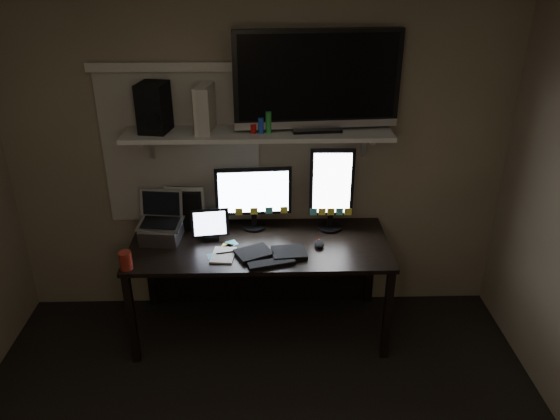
{
  "coord_description": "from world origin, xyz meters",
  "views": [
    {
      "loc": [
        0.06,
        -1.89,
        2.6
      ],
      "look_at": [
        0.14,
        1.25,
        1.07
      ],
      "focal_mm": 35.0,
      "sensor_mm": 36.0,
      "label": 1
    }
  ],
  "objects_px": {
    "laptop": "(160,220)",
    "speaker": "(154,107)",
    "desk": "(260,256)",
    "game_console": "(205,108)",
    "mouse": "(319,244)",
    "tablet": "(210,224)",
    "cup": "(126,260)",
    "keyboard": "(271,253)",
    "monitor_portrait": "(331,189)",
    "tv": "(317,81)",
    "monitor_landscape": "(254,198)"
  },
  "relations": [
    {
      "from": "laptop",
      "to": "speaker",
      "type": "bearing_deg",
      "value": 94.91
    },
    {
      "from": "desk",
      "to": "game_console",
      "type": "xyz_separation_m",
      "value": [
        -0.35,
        0.09,
        1.08
      ]
    },
    {
      "from": "mouse",
      "to": "laptop",
      "type": "height_order",
      "value": "laptop"
    },
    {
      "from": "desk",
      "to": "laptop",
      "type": "bearing_deg",
      "value": -174.12
    },
    {
      "from": "speaker",
      "to": "game_console",
      "type": "bearing_deg",
      "value": 10.91
    },
    {
      "from": "tablet",
      "to": "cup",
      "type": "distance_m",
      "value": 0.64
    },
    {
      "from": "keyboard",
      "to": "game_console",
      "type": "relative_size",
      "value": 1.55
    },
    {
      "from": "monitor_portrait",
      "to": "laptop",
      "type": "relative_size",
      "value": 1.86
    },
    {
      "from": "mouse",
      "to": "game_console",
      "type": "relative_size",
      "value": 0.34
    },
    {
      "from": "cup",
      "to": "game_console",
      "type": "distance_m",
      "value": 1.11
    },
    {
      "from": "monitor_portrait",
      "to": "laptop",
      "type": "xyz_separation_m",
      "value": [
        -1.2,
        -0.16,
        -0.14
      ]
    },
    {
      "from": "laptop",
      "to": "tv",
      "type": "height_order",
      "value": "tv"
    },
    {
      "from": "keyboard",
      "to": "speaker",
      "type": "bearing_deg",
      "value": 137.97
    },
    {
      "from": "monitor_landscape",
      "to": "cup",
      "type": "bearing_deg",
      "value": -149.56
    },
    {
      "from": "monitor_landscape",
      "to": "cup",
      "type": "relative_size",
      "value": 4.54
    },
    {
      "from": "desk",
      "to": "keyboard",
      "type": "bearing_deg",
      "value": -74.24
    },
    {
      "from": "monitor_portrait",
      "to": "laptop",
      "type": "distance_m",
      "value": 1.22
    },
    {
      "from": "monitor_landscape",
      "to": "laptop",
      "type": "distance_m",
      "value": 0.68
    },
    {
      "from": "mouse",
      "to": "laptop",
      "type": "relative_size",
      "value": 0.31
    },
    {
      "from": "desk",
      "to": "monitor_landscape",
      "type": "distance_m",
      "value": 0.43
    },
    {
      "from": "tv",
      "to": "game_console",
      "type": "relative_size",
      "value": 3.57
    },
    {
      "from": "laptop",
      "to": "tablet",
      "type": "bearing_deg",
      "value": 10.5
    },
    {
      "from": "tablet",
      "to": "laptop",
      "type": "xyz_separation_m",
      "value": [
        -0.34,
        -0.02,
        0.05
      ]
    },
    {
      "from": "desk",
      "to": "cup",
      "type": "height_order",
      "value": "cup"
    },
    {
      "from": "desk",
      "to": "mouse",
      "type": "bearing_deg",
      "value": -23.23
    },
    {
      "from": "keyboard",
      "to": "mouse",
      "type": "bearing_deg",
      "value": 2.07
    },
    {
      "from": "tv",
      "to": "cup",
      "type": "bearing_deg",
      "value": -161.1
    },
    {
      "from": "tablet",
      "to": "cup",
      "type": "bearing_deg",
      "value": -151.16
    },
    {
      "from": "monitor_portrait",
      "to": "cup",
      "type": "bearing_deg",
      "value": -158.2
    },
    {
      "from": "desk",
      "to": "mouse",
      "type": "relative_size",
      "value": 17.3
    },
    {
      "from": "mouse",
      "to": "laptop",
      "type": "bearing_deg",
      "value": 174.32
    },
    {
      "from": "monitor_landscape",
      "to": "tablet",
      "type": "distance_m",
      "value": 0.37
    },
    {
      "from": "tablet",
      "to": "cup",
      "type": "relative_size",
      "value": 2.2
    },
    {
      "from": "mouse",
      "to": "speaker",
      "type": "bearing_deg",
      "value": 166.0
    },
    {
      "from": "monitor_landscape",
      "to": "tv",
      "type": "distance_m",
      "value": 0.94
    },
    {
      "from": "monitor_portrait",
      "to": "keyboard",
      "type": "height_order",
      "value": "monitor_portrait"
    },
    {
      "from": "mouse",
      "to": "tablet",
      "type": "relative_size",
      "value": 0.39
    },
    {
      "from": "desk",
      "to": "cup",
      "type": "relative_size",
      "value": 15.01
    },
    {
      "from": "cup",
      "to": "laptop",
      "type": "bearing_deg",
      "value": 65.11
    },
    {
      "from": "cup",
      "to": "keyboard",
      "type": "bearing_deg",
      "value": 8.87
    },
    {
      "from": "monitor_portrait",
      "to": "desk",
      "type": "bearing_deg",
      "value": -169.19
    },
    {
      "from": "monitor_portrait",
      "to": "tv",
      "type": "relative_size",
      "value": 0.57
    },
    {
      "from": "mouse",
      "to": "speaker",
      "type": "xyz_separation_m",
      "value": [
        -1.09,
        0.27,
        0.89
      ]
    },
    {
      "from": "monitor_portrait",
      "to": "cup",
      "type": "xyz_separation_m",
      "value": [
        -1.37,
        -0.52,
        -0.25
      ]
    },
    {
      "from": "tablet",
      "to": "tv",
      "type": "relative_size",
      "value": 0.24
    },
    {
      "from": "tablet",
      "to": "game_console",
      "type": "distance_m",
      "value": 0.8
    },
    {
      "from": "speaker",
      "to": "tv",
      "type": "bearing_deg",
      "value": 11.0
    },
    {
      "from": "monitor_landscape",
      "to": "keyboard",
      "type": "distance_m",
      "value": 0.47
    },
    {
      "from": "laptop",
      "to": "tv",
      "type": "bearing_deg",
      "value": 15.92
    },
    {
      "from": "speaker",
      "to": "monitor_portrait",
      "type": "bearing_deg",
      "value": 10.28
    }
  ]
}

